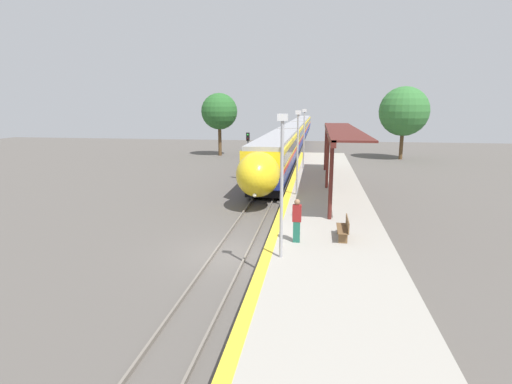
% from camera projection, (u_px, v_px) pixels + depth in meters
% --- Properties ---
extents(ground_plane, '(120.00, 120.00, 0.00)m').
position_uv_depth(ground_plane, '(231.00, 254.00, 17.69)').
color(ground_plane, '#56514C').
extents(rail_left, '(0.08, 90.00, 0.15)m').
position_uv_depth(rail_left, '(215.00, 252.00, 17.78)').
color(rail_left, slate).
rests_on(rail_left, ground_plane).
extents(rail_right, '(0.08, 90.00, 0.15)m').
position_uv_depth(rail_right, '(247.00, 254.00, 17.57)').
color(rail_right, slate).
rests_on(rail_right, ground_plane).
extents(train, '(2.89, 92.92, 3.84)m').
position_uv_depth(train, '(296.00, 132.00, 68.17)').
color(train, black).
rests_on(train, ground_plane).
extents(platform_right, '(5.10, 64.00, 0.99)m').
position_uv_depth(platform_right, '(328.00, 249.00, 16.96)').
color(platform_right, '#9E998E').
rests_on(platform_right, ground_plane).
extents(platform_bench, '(0.44, 1.60, 0.89)m').
position_uv_depth(platform_bench, '(344.00, 228.00, 16.69)').
color(platform_bench, brown).
rests_on(platform_bench, platform_right).
extents(person_waiting, '(0.36, 0.24, 1.80)m').
position_uv_depth(person_waiting, '(297.00, 220.00, 16.18)').
color(person_waiting, '#1E604C').
rests_on(person_waiting, platform_right).
extents(railway_signal, '(0.28, 0.28, 4.23)m').
position_uv_depth(railway_signal, '(248.00, 152.00, 34.43)').
color(railway_signal, '#59595E').
rests_on(railway_signal, ground_plane).
extents(lamppost_near, '(0.36, 0.20, 5.20)m').
position_uv_depth(lamppost_near, '(282.00, 177.00, 14.10)').
color(lamppost_near, '#9E9EA3').
rests_on(lamppost_near, platform_right).
extents(lamppost_mid, '(0.36, 0.20, 5.20)m').
position_uv_depth(lamppost_mid, '(298.00, 147.00, 24.62)').
color(lamppost_mid, '#9E9EA3').
rests_on(lamppost_mid, platform_right).
extents(lamppost_far, '(0.36, 0.20, 5.20)m').
position_uv_depth(lamppost_far, '(304.00, 135.00, 35.13)').
color(lamppost_far, '#9E9EA3').
rests_on(lamppost_far, platform_right).
extents(station_canopy, '(2.02, 18.64, 4.01)m').
position_uv_depth(station_canopy, '(337.00, 132.00, 26.39)').
color(station_canopy, '#511E19').
rests_on(station_canopy, platform_right).
extents(background_tree_left, '(4.69, 4.69, 8.13)m').
position_uv_depth(background_tree_left, '(219.00, 112.00, 52.02)').
color(background_tree_left, brown).
rests_on(background_tree_left, ground_plane).
extents(background_tree_right, '(5.92, 5.92, 8.79)m').
position_uv_depth(background_tree_right, '(404.00, 111.00, 48.20)').
color(background_tree_right, brown).
rests_on(background_tree_right, ground_plane).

